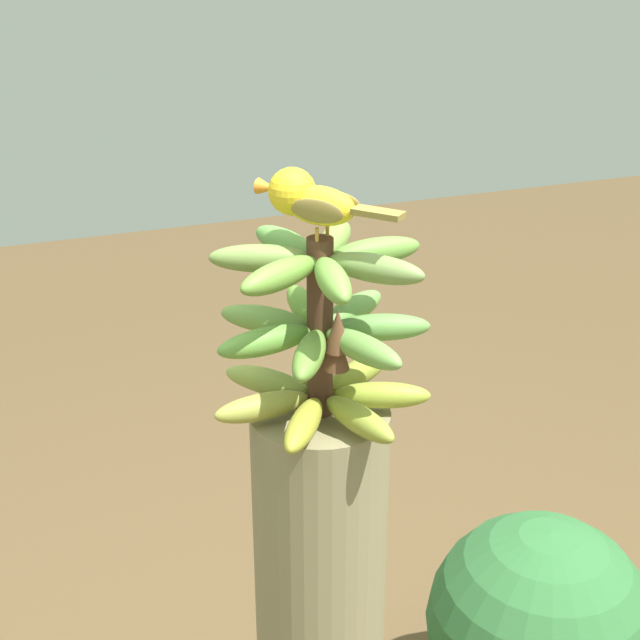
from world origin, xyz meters
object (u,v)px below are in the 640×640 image
perched_bird (309,199)px  tropical_shrub (539,625)px  banana_bunch (321,329)px  fallen_banana (547,578)px

perched_bird → tropical_shrub: 1.16m
banana_bunch → perched_bird: 0.18m
banana_bunch → fallen_banana: banana_bunch is taller
fallen_banana → tropical_shrub: bearing=141.5°
banana_bunch → tropical_shrub: bearing=-74.3°
perched_bird → tropical_shrub: size_ratio=0.33×
banana_bunch → perched_bird: size_ratio=1.75×
perched_bird → fallen_banana: 1.67m
banana_bunch → tropical_shrub: 1.00m
banana_bunch → tropical_shrub: banana_bunch is taller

